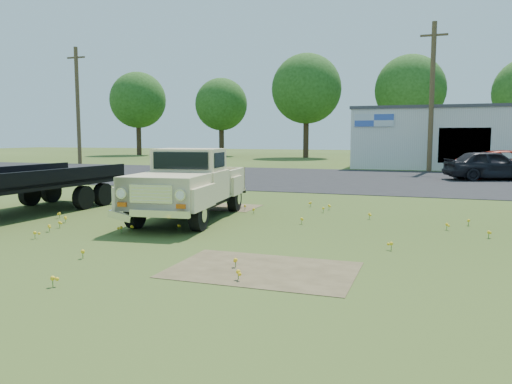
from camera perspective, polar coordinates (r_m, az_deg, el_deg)
ground at (r=11.46m, az=-1.62°, el=-4.52°), size 140.00×140.00×0.00m
asphalt_lot at (r=25.92m, az=10.24°, el=1.49°), size 90.00×14.00×0.02m
dirt_patch_a at (r=8.22m, az=0.76°, el=-8.91°), size 3.00×2.00×0.01m
dirt_patch_b at (r=15.41m, az=-3.96°, el=-1.72°), size 2.20×1.60×0.01m
commercial_building at (r=37.57m, az=22.35°, el=5.81°), size 14.20×8.20×4.15m
utility_pole_west at (r=41.71m, az=-19.70°, el=9.36°), size 1.60×0.30×9.00m
utility_pole_mid at (r=32.61m, az=19.45°, el=10.31°), size 1.60×0.30×9.00m
treeline_a at (r=59.95m, az=-13.35°, el=10.17°), size 6.40×6.40×9.52m
treeline_b at (r=56.13m, az=-3.99°, el=9.94°), size 5.76×5.76×8.57m
treeline_c at (r=51.66m, az=5.79°, el=11.65°), size 7.04×7.04×10.47m
treeline_d at (r=51.25m, az=17.20°, el=11.09°), size 6.72×6.72×10.00m
vintage_pickup_truck at (r=13.18m, az=-7.59°, el=0.94°), size 2.55×5.31×1.86m
flatbed_trailer at (r=15.28m, az=-26.02°, el=1.35°), size 2.79×7.43×2.00m
red_pickup at (r=28.28m, az=27.13°, el=2.75°), size 5.44×2.96×1.45m
dark_sedan at (r=27.30m, az=25.19°, el=2.78°), size 4.67×3.07×1.48m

